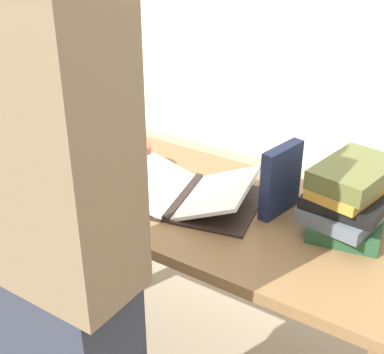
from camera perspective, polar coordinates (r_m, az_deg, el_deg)
reading_desk at (r=1.80m, az=1.04°, el=-5.39°), size 1.45×0.63×0.74m
open_book at (r=1.74m, az=-0.89°, el=-1.61°), size 0.54×0.42×0.09m
book_stack_tall at (r=1.63m, az=16.59°, el=-2.13°), size 0.25×0.32×0.21m
book_standing_upright at (r=1.65m, az=9.45°, el=-0.32°), size 0.07×0.17×0.22m
reading_lamp at (r=2.01m, az=-11.51°, el=12.13°), size 0.15×0.15×0.48m
coffee_mug at (r=1.91m, az=-5.71°, el=1.95°), size 0.11×0.10×0.10m
pencil at (r=1.67m, az=-7.17°, el=-4.08°), size 0.01×0.15×0.01m
person_reader at (r=1.25m, az=-13.74°, el=-9.27°), size 0.36×0.21×1.79m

